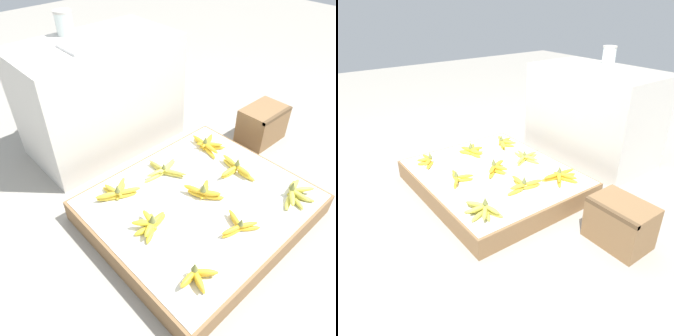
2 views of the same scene
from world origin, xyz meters
TOP-DOWN VIEW (x-y plane):
  - ground_plane at (0.00, 0.00)m, footprint 10.00×10.00m
  - display_platform at (0.00, 0.00)m, footprint 1.13×0.97m
  - back_vendor_table at (0.03, 0.96)m, footprint 1.01×0.57m
  - wooden_crate at (0.89, 0.22)m, footprint 0.33×0.23m
  - banana_bunch_front_left at (-0.37, -0.33)m, footprint 0.19×0.11m
  - banana_bunch_front_midleft at (-0.02, -0.27)m, footprint 0.20×0.18m
  - banana_bunch_front_midright at (0.39, -0.34)m, footprint 0.25×0.18m
  - banana_bunch_middle_left at (-0.33, 0.03)m, footprint 0.21×0.17m
  - banana_bunch_middle_midleft at (0.03, 0.00)m, footprint 0.15×0.21m
  - banana_bunch_middle_midright at (0.31, 0.01)m, footprint 0.17×0.26m
  - banana_bunch_back_left at (-0.32, 0.32)m, footprint 0.24×0.18m
  - banana_bunch_back_midleft at (-0.00, 0.29)m, footprint 0.27×0.26m
  - banana_bunch_back_midright at (0.37, 0.29)m, footprint 0.18×0.26m
  - glass_jar at (-0.03, 1.16)m, footprint 0.11×0.11m
  - foam_tray_white at (-0.04, 0.90)m, footprint 0.28×0.22m

SIDE VIEW (x-z plane):
  - ground_plane at x=0.00m, z-range 0.00..0.00m
  - display_platform at x=0.00m, z-range 0.00..0.14m
  - wooden_crate at x=0.89m, z-range 0.00..0.26m
  - banana_bunch_back_midleft at x=0.00m, z-range 0.12..0.20m
  - banana_bunch_front_midleft at x=-0.02m, z-range 0.12..0.20m
  - banana_bunch_front_midright at x=0.39m, z-range 0.11..0.21m
  - banana_bunch_back_midright at x=0.37m, z-range 0.12..0.21m
  - banana_bunch_back_left at x=-0.32m, z-range 0.12..0.21m
  - banana_bunch_front_left at x=-0.37m, z-range 0.12..0.21m
  - banana_bunch_middle_midright at x=0.31m, z-range 0.12..0.22m
  - banana_bunch_middle_left at x=-0.33m, z-range 0.11..0.22m
  - banana_bunch_middle_midleft at x=0.03m, z-range 0.12..0.22m
  - back_vendor_table at x=0.03m, z-range 0.00..0.74m
  - foam_tray_white at x=-0.04m, z-range 0.74..0.76m
  - glass_jar at x=-0.03m, z-range 0.74..0.88m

